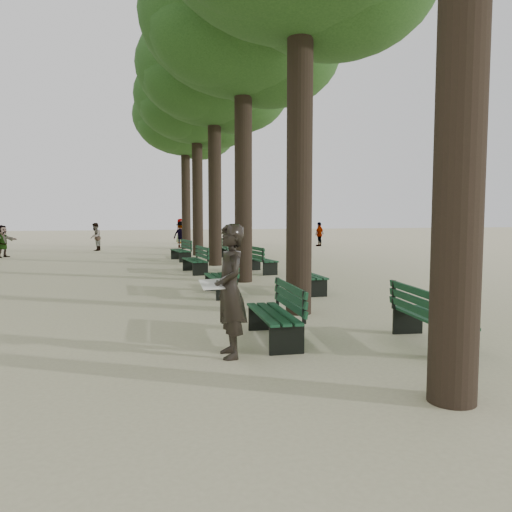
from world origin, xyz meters
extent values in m
plane|color=beige|center=(0.00, 0.00, 0.00)|extent=(120.00, 120.00, 0.00)
cylinder|color=#33261C|center=(1.50, -2.00, 3.75)|extent=(0.52, 0.52, 7.50)
cylinder|color=#33261C|center=(1.50, 3.00, 3.75)|extent=(0.52, 0.52, 7.50)
cylinder|color=#33261C|center=(1.50, 8.00, 3.75)|extent=(0.52, 0.52, 7.50)
ellipsoid|color=#1F4718|center=(1.50, 8.00, 7.70)|extent=(6.00, 6.00, 4.50)
cylinder|color=#33261C|center=(1.50, 13.00, 3.75)|extent=(0.52, 0.52, 7.50)
ellipsoid|color=#1F4718|center=(1.50, 13.00, 7.70)|extent=(6.00, 6.00, 4.50)
cylinder|color=#33261C|center=(1.50, 18.00, 3.75)|extent=(0.52, 0.52, 7.50)
ellipsoid|color=#1F4718|center=(1.50, 18.00, 7.70)|extent=(6.00, 6.00, 4.50)
cylinder|color=#33261C|center=(1.50, 23.00, 3.75)|extent=(0.52, 0.52, 7.50)
ellipsoid|color=#1F4718|center=(1.50, 23.00, 7.70)|extent=(6.00, 6.00, 4.50)
cube|color=black|center=(0.35, 0.97, 0.23)|extent=(0.60, 1.82, 0.45)
cube|color=#0E321F|center=(0.35, 0.97, 0.45)|extent=(0.62, 1.82, 0.04)
cube|color=#0E321F|center=(0.63, 0.95, 0.72)|extent=(0.12, 1.80, 0.40)
cube|color=black|center=(0.35, 5.69, 0.23)|extent=(0.54, 1.81, 0.45)
cube|color=#0E321F|center=(0.35, 5.69, 0.45)|extent=(0.56, 1.81, 0.04)
cube|color=#0E321F|center=(0.63, 5.69, 0.72)|extent=(0.06, 1.80, 0.40)
cube|color=black|center=(0.35, 10.60, 0.23)|extent=(0.70, 1.84, 0.45)
cube|color=#0E321F|center=(0.35, 10.60, 0.45)|extent=(0.72, 1.85, 0.04)
cube|color=#0E321F|center=(0.63, 10.63, 0.72)|extent=(0.22, 1.79, 0.40)
cube|color=black|center=(0.35, 15.30, 0.23)|extent=(0.76, 1.85, 0.45)
cube|color=#0E321F|center=(0.35, 15.30, 0.45)|extent=(0.78, 1.86, 0.04)
cube|color=#0E321F|center=(0.63, 15.34, 0.72)|extent=(0.28, 1.79, 0.40)
cube|color=black|center=(2.65, 0.10, 0.23)|extent=(0.71, 1.85, 0.45)
cube|color=#0E321F|center=(2.65, 0.10, 0.45)|extent=(0.73, 1.85, 0.04)
cube|color=#0E321F|center=(2.37, 0.13, 0.72)|extent=(0.23, 1.79, 0.40)
cube|color=black|center=(2.65, 5.60, 0.23)|extent=(0.54, 1.81, 0.45)
cube|color=#0E321F|center=(2.65, 5.60, 0.45)|extent=(0.56, 1.81, 0.04)
cube|color=#0E321F|center=(2.37, 5.60, 0.72)|extent=(0.06, 1.80, 0.40)
cube|color=black|center=(2.65, 10.10, 0.23)|extent=(0.72, 1.85, 0.45)
cube|color=#0E321F|center=(2.65, 10.10, 0.45)|extent=(0.74, 1.85, 0.04)
cube|color=#0E321F|center=(2.37, 10.07, 0.72)|extent=(0.24, 1.79, 0.40)
cube|color=black|center=(2.65, 15.70, 0.23)|extent=(0.58, 1.82, 0.45)
cube|color=#0E321F|center=(2.65, 15.70, 0.45)|extent=(0.60, 1.82, 0.04)
cube|color=#0E321F|center=(2.37, 15.71, 0.72)|extent=(0.10, 1.80, 0.40)
imported|color=black|center=(-0.48, 0.29, 0.95)|extent=(0.40, 0.77, 1.90)
cube|color=white|center=(-0.73, 0.29, 1.05)|extent=(0.37, 0.29, 0.12)
imported|color=#262628|center=(1.74, 28.69, 0.86)|extent=(0.85, 0.83, 1.73)
imported|color=#262628|center=(-7.58, 19.11, 0.77)|extent=(1.02, 1.37, 1.53)
imported|color=#262628|center=(1.27, 23.84, 0.80)|extent=(1.03, 0.85, 1.60)
imported|color=#262628|center=(9.98, 23.19, 0.77)|extent=(0.90, 0.79, 1.54)
imported|color=#262628|center=(-3.61, 22.46, 0.78)|extent=(0.47, 0.81, 1.56)
camera|label=1|loc=(-1.86, -6.56, 2.03)|focal=35.00mm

